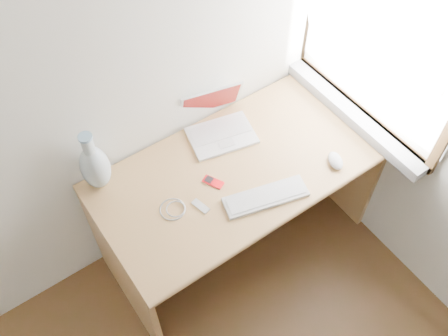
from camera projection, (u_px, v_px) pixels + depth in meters
window at (378, 35)px, 2.20m from camera, size 0.11×0.99×1.10m
desk at (229, 180)px, 2.63m from camera, size 1.43×0.71×0.75m
laptop at (217, 125)px, 2.51m from camera, size 0.37×0.34×0.22m
external_keyboard at (266, 197)px, 2.30m from camera, size 0.41×0.22×0.02m
mouse at (335, 161)px, 2.41m from camera, size 0.11×0.13×0.04m
ipod at (213, 182)px, 2.36m from camera, size 0.08×0.11×0.01m
cable_coil at (173, 209)px, 2.27m from camera, size 0.14×0.14×0.01m
remote at (201, 206)px, 2.28m from camera, size 0.05×0.10×0.01m
vase at (95, 166)px, 2.24m from camera, size 0.13×0.13×0.34m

